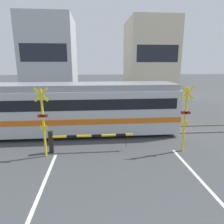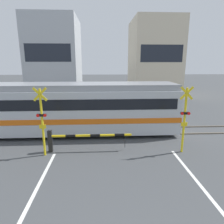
{
  "view_description": "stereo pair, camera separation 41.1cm",
  "coord_description": "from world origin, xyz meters",
  "px_view_note": "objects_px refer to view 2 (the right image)",
  "views": [
    {
      "loc": [
        -1.06,
        -1.15,
        4.56
      ],
      "look_at": [
        0.0,
        10.81,
        1.6
      ],
      "focal_mm": 32.0,
      "sensor_mm": 36.0,
      "label": 1
    },
    {
      "loc": [
        -0.65,
        -1.18,
        4.56
      ],
      "look_at": [
        0.0,
        10.81,
        1.6
      ],
      "focal_mm": 32.0,
      "sensor_mm": 36.0,
      "label": 2
    }
  ],
  "objects_px": {
    "crossing_barrier_near": "(72,138)",
    "crossing_signal_right": "(185,117)",
    "commuter_train": "(48,107)",
    "crossing_barrier_far": "(137,112)",
    "crossing_signal_left": "(42,119)",
    "pedestrian": "(109,102)"
  },
  "relations": [
    {
      "from": "commuter_train",
      "to": "crossing_barrier_far",
      "type": "relative_size",
      "value": 3.8
    },
    {
      "from": "crossing_signal_left",
      "to": "crossing_signal_right",
      "type": "bearing_deg",
      "value": 0.0
    },
    {
      "from": "crossing_barrier_far",
      "to": "crossing_signal_right",
      "type": "relative_size",
      "value": 1.26
    },
    {
      "from": "pedestrian",
      "to": "crossing_signal_left",
      "type": "bearing_deg",
      "value": -112.69
    },
    {
      "from": "commuter_train",
      "to": "crossing_barrier_near",
      "type": "bearing_deg",
      "value": -56.69
    },
    {
      "from": "commuter_train",
      "to": "crossing_barrier_near",
      "type": "relative_size",
      "value": 3.8
    },
    {
      "from": "crossing_barrier_near",
      "to": "pedestrian",
      "type": "relative_size",
      "value": 2.52
    },
    {
      "from": "commuter_train",
      "to": "crossing_signal_left",
      "type": "xyz_separation_m",
      "value": [
        0.55,
        -3.3,
        0.15
      ]
    },
    {
      "from": "crossing_signal_right",
      "to": "pedestrian",
      "type": "height_order",
      "value": "crossing_signal_right"
    },
    {
      "from": "commuter_train",
      "to": "crossing_signal_right",
      "type": "xyz_separation_m",
      "value": [
        7.64,
        -3.3,
        0.15
      ]
    },
    {
      "from": "crossing_signal_right",
      "to": "pedestrian",
      "type": "relative_size",
      "value": 2.0
    },
    {
      "from": "pedestrian",
      "to": "commuter_train",
      "type": "bearing_deg",
      "value": -127.72
    },
    {
      "from": "commuter_train",
      "to": "crossing_signal_right",
      "type": "distance_m",
      "value": 8.32
    },
    {
      "from": "crossing_barrier_near",
      "to": "crossing_signal_right",
      "type": "bearing_deg",
      "value": -3.96
    },
    {
      "from": "crossing_barrier_far",
      "to": "crossing_signal_right",
      "type": "height_order",
      "value": "crossing_signal_right"
    },
    {
      "from": "crossing_signal_left",
      "to": "crossing_signal_right",
      "type": "xyz_separation_m",
      "value": [
        7.09,
        0.0,
        0.0
      ]
    },
    {
      "from": "crossing_signal_right",
      "to": "crossing_barrier_near",
      "type": "bearing_deg",
      "value": 176.04
    },
    {
      "from": "crossing_barrier_near",
      "to": "crossing_signal_right",
      "type": "distance_m",
      "value": 5.87
    },
    {
      "from": "crossing_signal_left",
      "to": "crossing_signal_right",
      "type": "relative_size",
      "value": 1.0
    },
    {
      "from": "crossing_signal_left",
      "to": "crossing_barrier_near",
      "type": "bearing_deg",
      "value": 16.32
    },
    {
      "from": "crossing_barrier_far",
      "to": "crossing_signal_right",
      "type": "distance_m",
      "value": 6.26
    },
    {
      "from": "crossing_barrier_near",
      "to": "crossing_barrier_far",
      "type": "relative_size",
      "value": 1.0
    }
  ]
}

